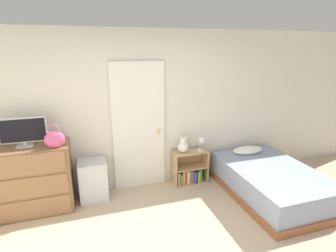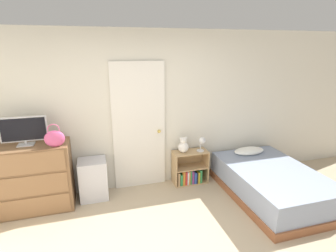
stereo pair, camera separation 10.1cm
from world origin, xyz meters
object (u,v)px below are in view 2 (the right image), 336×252
teddy_bear (183,146)px  dresser (34,178)px  storage_bin (93,179)px  bookshelf (189,171)px  tv (24,130)px  bed (271,182)px  handbag (55,138)px  desk_lamp (202,142)px

teddy_bear → dresser: bearing=-177.3°
dresser → storage_bin: dresser is taller
storage_bin → bookshelf: size_ratio=1.06×
tv → storage_bin: (0.84, 0.05, -0.88)m
bookshelf → bed: size_ratio=0.32×
handbag → bookshelf: (2.04, 0.27, -0.89)m
storage_bin → teddy_bear: (1.48, 0.04, 0.38)m
teddy_bear → bookshelf: bearing=-2.1°
storage_bin → bookshelf: storage_bin is taller
teddy_bear → bed: bearing=-32.8°
tv → storage_bin: bearing=3.2°
dresser → handbag: 0.73m
bookshelf → bed: (1.09, -0.77, 0.02)m
bed → tv: bearing=169.0°
handbag → bed: handbag is taller
handbag → teddy_bear: size_ratio=1.17×
bookshelf → bed: bookshelf is taller
dresser → desk_lamp: (2.60, 0.06, 0.25)m
handbag → dresser: bearing=155.5°
dresser → desk_lamp: size_ratio=4.06×
bed → handbag: bearing=170.9°
bookshelf → teddy_bear: size_ratio=2.18×
tv → handbag: tv is taller
teddy_bear → bed: 1.50m
bookshelf → tv: bearing=-178.1°
dresser → bed: bearing=-10.8°
handbag → teddy_bear: bearing=8.0°
tv → handbag: size_ratio=1.86×
dresser → bed: 3.55m
tv → storage_bin: 1.22m
teddy_bear → tv: bearing=-177.9°
tv → bookshelf: size_ratio=1.00×
tv → teddy_bear: (2.32, 0.09, -0.50)m
dresser → teddy_bear: 2.29m
handbag → teddy_bear: handbag is taller
tv → handbag: 0.45m
dresser → tv: (-0.04, 0.02, 0.70)m
handbag → tv: bearing=155.1°
dresser → bed: dresser is taller
desk_lamp → bed: (0.88, -0.73, -0.51)m
bookshelf → bed: 1.33m
teddy_bear → desk_lamp: size_ratio=1.09×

